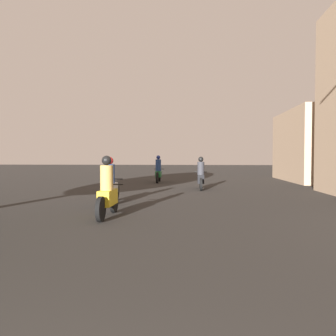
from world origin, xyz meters
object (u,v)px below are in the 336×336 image
motorcycle_yellow (107,193)px  motorcycle_black (201,176)px  motorcycle_green (158,171)px  motorcycle_white (110,185)px  building_right_far (324,146)px

motorcycle_yellow → motorcycle_black: size_ratio=0.99×
motorcycle_black → motorcycle_green: size_ratio=0.99×
motorcycle_white → motorcycle_green: bearing=91.3°
motorcycle_yellow → building_right_far: 16.57m
motorcycle_green → motorcycle_black: bearing=-64.9°
motorcycle_green → building_right_far: building_right_far is taller
motorcycle_black → motorcycle_white: bearing=-121.2°
motorcycle_yellow → motorcycle_green: 11.14m
motorcycle_white → motorcycle_green: 8.82m
motorcycle_green → building_right_far: size_ratio=0.28×
motorcycle_black → building_right_far: bearing=37.3°
motorcycle_yellow → building_right_far: (10.20, 12.96, 1.56)m
motorcycle_yellow → building_right_far: size_ratio=0.27×
motorcycle_white → motorcycle_green: (0.62, 8.80, 0.04)m
motorcycle_black → motorcycle_green: 4.60m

